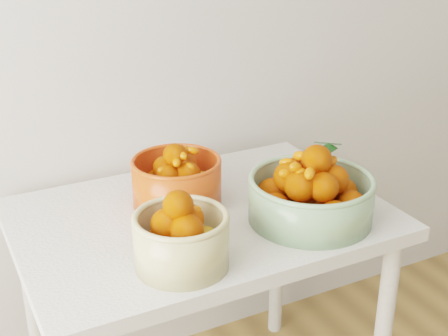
{
  "coord_description": "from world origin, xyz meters",
  "views": [
    {
      "loc": [
        -0.81,
        0.22,
        1.55
      ],
      "look_at": [
        -0.15,
        1.5,
        0.92
      ],
      "focal_mm": 50.0,
      "sensor_mm": 36.0,
      "label": 1
    }
  ],
  "objects_px": {
    "table": "(202,243)",
    "bowl_orange": "(177,180)",
    "bowl_green": "(310,194)",
    "bowl_cream": "(181,238)"
  },
  "relations": [
    {
      "from": "table",
      "to": "bowl_orange",
      "type": "height_order",
      "value": "bowl_orange"
    },
    {
      "from": "bowl_green",
      "to": "bowl_orange",
      "type": "relative_size",
      "value": 1.5
    },
    {
      "from": "bowl_green",
      "to": "bowl_orange",
      "type": "bearing_deg",
      "value": 138.4
    },
    {
      "from": "bowl_cream",
      "to": "bowl_green",
      "type": "xyz_separation_m",
      "value": [
        0.4,
        0.06,
        0.0
      ]
    },
    {
      "from": "bowl_green",
      "to": "bowl_orange",
      "type": "distance_m",
      "value": 0.37
    },
    {
      "from": "table",
      "to": "bowl_cream",
      "type": "bearing_deg",
      "value": -125.19
    },
    {
      "from": "bowl_orange",
      "to": "table",
      "type": "bearing_deg",
      "value": -67.28
    },
    {
      "from": "table",
      "to": "bowl_green",
      "type": "height_order",
      "value": "bowl_green"
    },
    {
      "from": "table",
      "to": "bowl_green",
      "type": "bearing_deg",
      "value": -33.82
    },
    {
      "from": "table",
      "to": "bowl_green",
      "type": "relative_size",
      "value": 2.37
    }
  ]
}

